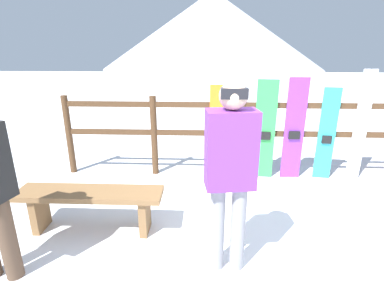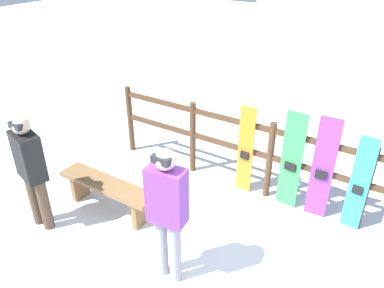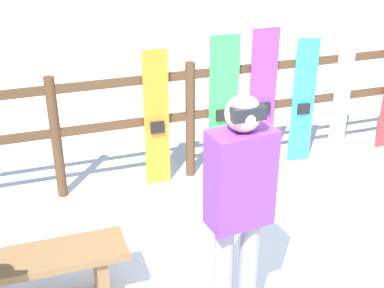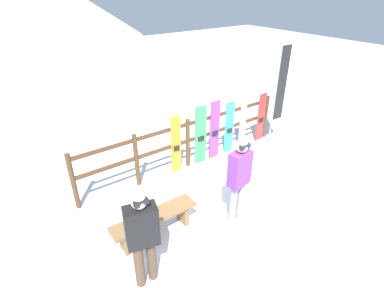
% 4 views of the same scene
% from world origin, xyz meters
% --- Properties ---
extents(ground_plane, '(40.00, 40.00, 0.00)m').
position_xyz_m(ground_plane, '(0.00, 0.00, 0.00)').
color(ground_plane, white).
extents(fence, '(5.48, 0.10, 1.25)m').
position_xyz_m(fence, '(0.00, 1.97, 0.74)').
color(fence, '#4C331E').
rests_on(fence, ground).
extents(bench, '(1.57, 0.36, 0.48)m').
position_xyz_m(bench, '(-1.80, 0.40, 0.37)').
color(bench, brown).
rests_on(bench, ground).
extents(person_purple, '(0.44, 0.28, 1.72)m').
position_xyz_m(person_purple, '(-0.35, -0.13, 1.01)').
color(person_purple, gray).
rests_on(person_purple, ground).
extents(person_black, '(0.50, 0.36, 1.64)m').
position_xyz_m(person_black, '(-2.35, -0.33, 0.95)').
color(person_black, '#4C3828').
rests_on(person_black, ground).
extents(snowboard_orange, '(0.25, 0.07, 1.43)m').
position_xyz_m(snowboard_orange, '(-0.37, 1.91, 0.71)').
color(snowboard_orange, orange).
rests_on(snowboard_orange, ground).
extents(snowboard_green, '(0.31, 0.08, 1.51)m').
position_xyz_m(snowboard_green, '(0.34, 1.91, 0.75)').
color(snowboard_green, green).
rests_on(snowboard_green, ground).
extents(snowboard_purple, '(0.30, 0.06, 1.54)m').
position_xyz_m(snowboard_purple, '(0.77, 1.91, 0.77)').
color(snowboard_purple, purple).
rests_on(snowboard_purple, ground).
extents(snowboard_cyan, '(0.25, 0.08, 1.40)m').
position_xyz_m(snowboard_cyan, '(1.26, 1.91, 0.69)').
color(snowboard_cyan, '#2DBFCC').
rests_on(snowboard_cyan, ground).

